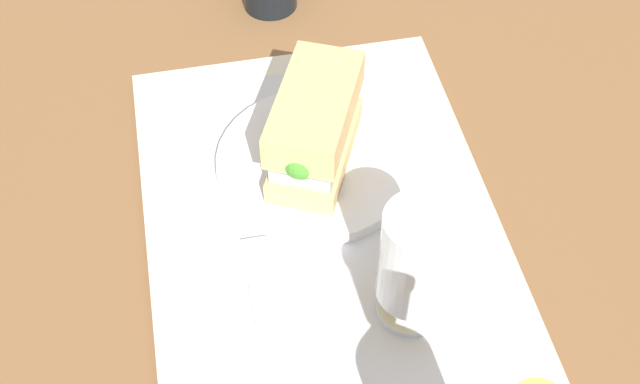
% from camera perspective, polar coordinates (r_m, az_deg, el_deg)
% --- Properties ---
extents(ground_plane, '(3.00, 3.00, 0.00)m').
position_cam_1_polar(ground_plane, '(0.76, 0.00, -2.35)').
color(ground_plane, brown).
extents(tray, '(0.44, 0.32, 0.02)m').
position_cam_1_polar(tray, '(0.76, 0.00, -1.90)').
color(tray, beige).
rests_on(tray, ground_plane).
extents(placemat, '(0.38, 0.27, 0.00)m').
position_cam_1_polar(placemat, '(0.75, 0.00, -1.41)').
color(placemat, silver).
rests_on(placemat, tray).
extents(plate, '(0.19, 0.19, 0.01)m').
position_cam_1_polar(plate, '(0.78, -0.33, 2.11)').
color(plate, white).
rests_on(plate, placemat).
extents(sandwich, '(0.14, 0.11, 0.08)m').
position_cam_1_polar(sandwich, '(0.74, -0.41, 4.48)').
color(sandwich, tan).
rests_on(sandwich, plate).
extents(beer_glass, '(0.06, 0.06, 0.12)m').
position_cam_1_polar(beer_glass, '(0.64, 6.79, -5.00)').
color(beer_glass, silver).
rests_on(beer_glass, placemat).
extents(napkin_folded, '(0.09, 0.07, 0.01)m').
position_cam_1_polar(napkin_folded, '(0.70, -2.24, -6.00)').
color(napkin_folded, white).
rests_on(napkin_folded, placemat).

